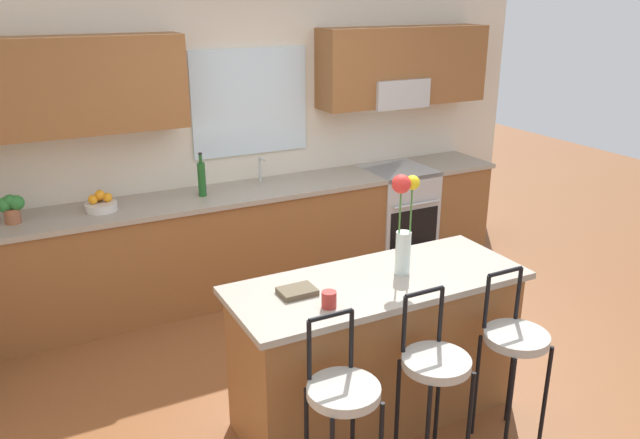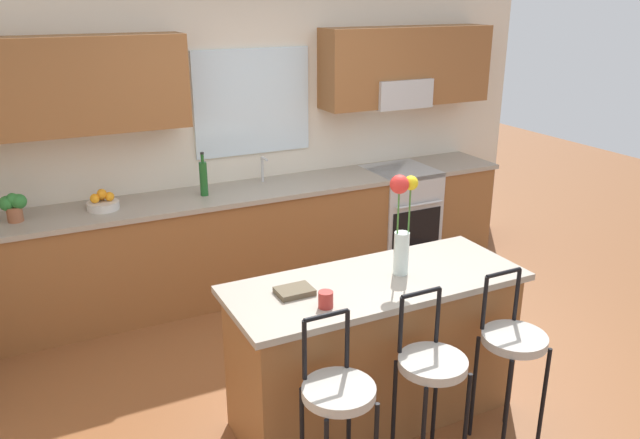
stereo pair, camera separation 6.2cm
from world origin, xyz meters
TOP-DOWN VIEW (x-y plane):
  - ground_plane at (0.00, 0.00)m, footprint 14.00×14.00m
  - back_wall_assembly at (0.03, 1.99)m, footprint 5.60×0.50m
  - counter_run at (0.00, 1.70)m, footprint 4.56×0.64m
  - sink_faucet at (0.02, 1.84)m, footprint 0.02×0.13m
  - oven_range at (1.35, 1.68)m, footprint 0.60×0.64m
  - kitchen_island at (-0.14, -0.33)m, footprint 1.77×0.70m
  - bar_stool_near at (-0.69, -0.89)m, footprint 0.36×0.36m
  - bar_stool_middle at (-0.14, -0.89)m, footprint 0.36×0.36m
  - bar_stool_far at (0.41, -0.89)m, footprint 0.36×0.36m
  - flower_vase at (0.03, -0.31)m, footprint 0.17×0.11m
  - mug_ceramic at (-0.56, -0.50)m, footprint 0.08×0.08m
  - cookbook at (-0.64, -0.28)m, footprint 0.20×0.15m
  - fruit_bowl_oranges at (-1.35, 1.70)m, footprint 0.24×0.24m
  - bottle_olive_oil at (-0.55, 1.70)m, footprint 0.06×0.06m
  - potted_plant_small at (-1.97, 1.70)m, footprint 0.19×0.13m

SIDE VIEW (x-z plane):
  - ground_plane at x=0.00m, z-range 0.00..0.00m
  - oven_range at x=1.35m, z-range 0.00..0.92m
  - kitchen_island at x=-0.14m, z-range 0.00..0.92m
  - counter_run at x=0.00m, z-range 0.01..0.93m
  - bar_stool_near at x=-0.69m, z-range 0.11..1.16m
  - bar_stool_middle at x=-0.14m, z-range 0.11..1.16m
  - bar_stool_far at x=0.41m, z-range 0.11..1.16m
  - cookbook at x=-0.64m, z-range 0.92..0.95m
  - mug_ceramic at x=-0.56m, z-range 0.92..1.01m
  - fruit_bowl_oranges at x=-1.35m, z-range 0.89..1.05m
  - potted_plant_small at x=-1.97m, z-range 0.94..1.15m
  - sink_faucet at x=0.02m, z-range 0.95..1.18m
  - bottle_olive_oil at x=-0.55m, z-range 0.89..1.25m
  - flower_vase at x=0.03m, z-range 0.95..1.55m
  - back_wall_assembly at x=0.03m, z-range 0.16..2.86m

